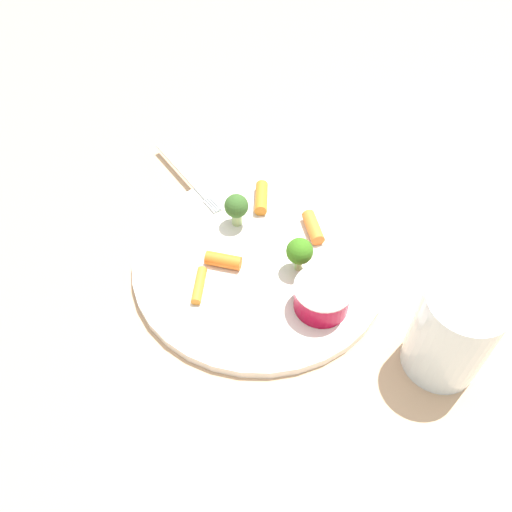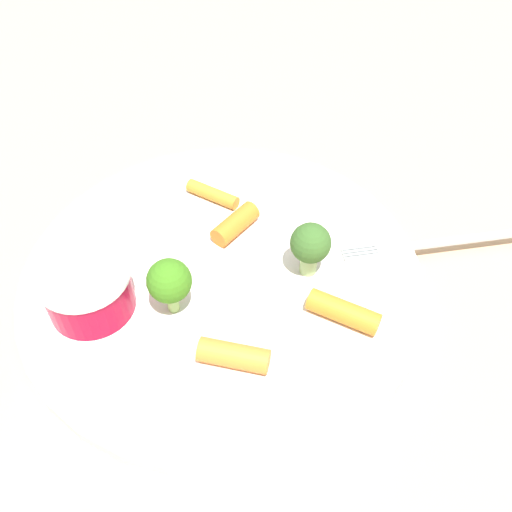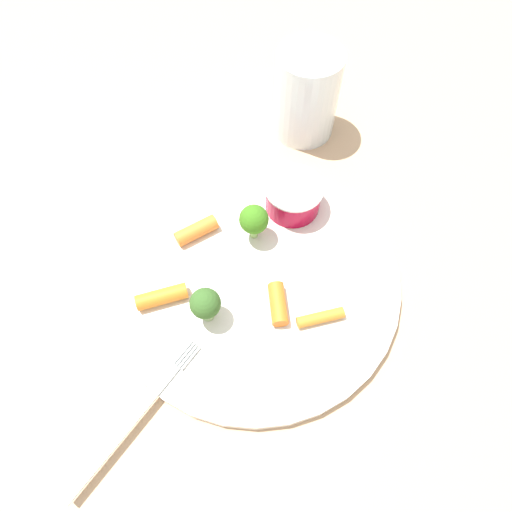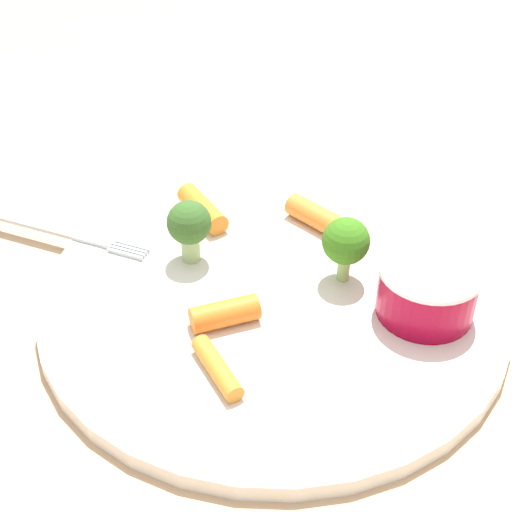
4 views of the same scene
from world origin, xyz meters
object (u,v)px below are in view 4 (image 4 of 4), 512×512
Objects in this scene: fork at (49,229)px; broccoli_floret_0 at (189,225)px; carrot_stick_3 at (225,313)px; broccoli_floret_1 at (345,241)px; carrot_stick_1 at (217,368)px; carrot_stick_2 at (202,209)px; sauce_cup at (427,290)px; plate at (273,297)px; carrot_stick_0 at (316,216)px.

broccoli_floret_0 is at bearing -121.69° from fork.
carrot_stick_3 is at bearing -173.11° from broccoli_floret_0.
carrot_stick_3 is (-0.03, 0.09, -0.02)m from broccoli_floret_1.
carrot_stick_1 is 0.19m from fork.
carrot_stick_3 is at bearing -18.44° from carrot_stick_1.
carrot_stick_3 reaches higher than carrot_stick_1.
fork is (0.01, 0.11, -0.01)m from carrot_stick_2.
broccoli_floret_1 reaches higher than fork.
carrot_stick_3 reaches higher than fork.
sauce_cup is 0.06m from broccoli_floret_1.
plate is at bearing -38.39° from carrot_stick_1.
carrot_stick_1 is at bearing 171.81° from carrot_stick_2.
broccoli_floret_0 is at bearing 6.89° from carrot_stick_3.
plate is 2.20× the size of fork.
carrot_stick_0 is at bearing -80.26° from broccoli_floret_0.
carrot_stick_0 reaches higher than carrot_stick_1.
plate is 0.18m from fork.
fork is (0.13, 0.10, -0.01)m from carrot_stick_3.
sauce_cup is at bearing -160.75° from carrot_stick_0.
carrot_stick_3 is (-0.09, 0.09, -0.00)m from carrot_stick_0.
plate is at bearing -58.12° from carrot_stick_3.
carrot_stick_2 is (0.03, 0.08, -0.00)m from carrot_stick_0.
plate is at bearing 91.97° from broccoli_floret_1.
carrot_stick_0 is at bearing -111.14° from carrot_stick_2.
carrot_stick_1 is at bearing 98.60° from sauce_cup.
broccoli_floret_0 reaches higher than fork.
broccoli_floret_0 is (0.09, 0.13, 0.01)m from sauce_cup.
carrot_stick_0 is 0.20m from fork.
broccoli_floret_0 is 0.07m from carrot_stick_3.
carrot_stick_2 is (0.09, 0.08, -0.02)m from broccoli_floret_1.
plate is 0.05m from carrot_stick_3.
broccoli_floret_0 is (0.05, 0.05, 0.03)m from plate.
carrot_stick_1 is (-0.02, 0.14, -0.01)m from sauce_cup.
sauce_cup is 1.37× the size of broccoli_floret_1.
plate is at bearing -162.89° from carrot_stick_2.
fork is (0.04, 0.19, -0.01)m from carrot_stick_0.
carrot_stick_2 is at bearing -8.19° from carrot_stick_1.
sauce_cup is 1.40× the size of broccoli_floret_0.
broccoli_floret_1 is at bearing -56.25° from carrot_stick_1.
broccoli_floret_0 reaches higher than carrot_stick_2.
plate is 0.08m from carrot_stick_0.
broccoli_floret_1 is at bearing -88.03° from plate.
sauce_cup is 0.14m from carrot_stick_1.
carrot_stick_1 is at bearing 161.56° from carrot_stick_3.
carrot_stick_3 is at bearing 80.60° from sauce_cup.
carrot_stick_0 reaches higher than fork.
sauce_cup is (-0.04, -0.09, 0.02)m from plate.
fork is (0.11, 0.14, 0.01)m from plate.
broccoli_floret_1 is 0.12m from carrot_stick_2.
carrot_stick_3 is at bearing 106.27° from broccoli_floret_1.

